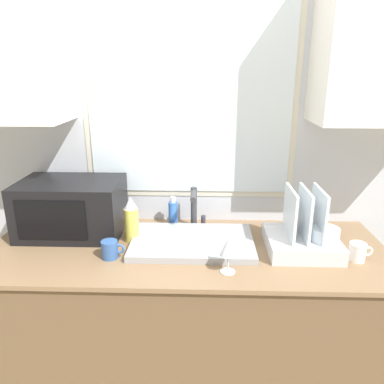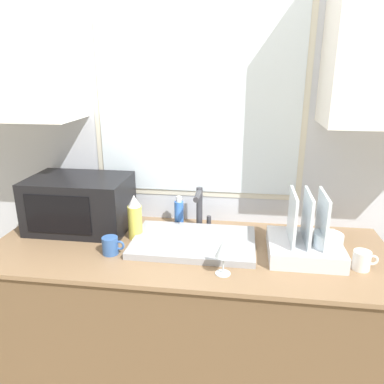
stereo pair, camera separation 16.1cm
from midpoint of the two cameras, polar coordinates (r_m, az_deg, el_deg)
countertop at (r=2.00m, az=1.88°, el=-20.35°), size 1.84×0.70×0.93m
wall_back at (r=1.90m, az=3.23°, el=9.62°), size 6.00×0.38×2.60m
sink_basin at (r=1.76m, az=2.90°, el=-7.66°), size 0.57×0.38×0.03m
faucet at (r=1.90m, az=3.63°, el=-2.07°), size 0.08×0.16×0.21m
microwave at (r=1.96m, az=-14.49°, el=-1.70°), size 0.49×0.33×0.27m
dish_rack at (r=1.74m, az=19.70°, el=-7.24°), size 0.31×0.31×0.29m
spray_bottle at (r=1.80m, az=-6.19°, el=-3.95°), size 0.07×0.07×0.22m
soap_bottle at (r=1.95m, az=0.36°, el=-3.18°), size 0.05×0.05×0.16m
mug_near_sink at (r=1.69m, az=-9.64°, el=-8.11°), size 0.10×0.07×0.08m
wine_glass at (r=1.50m, az=7.95°, el=-8.69°), size 0.07×0.07×0.15m
mug_by_rack at (r=1.73m, az=26.99°, el=-9.32°), size 0.10×0.07×0.08m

